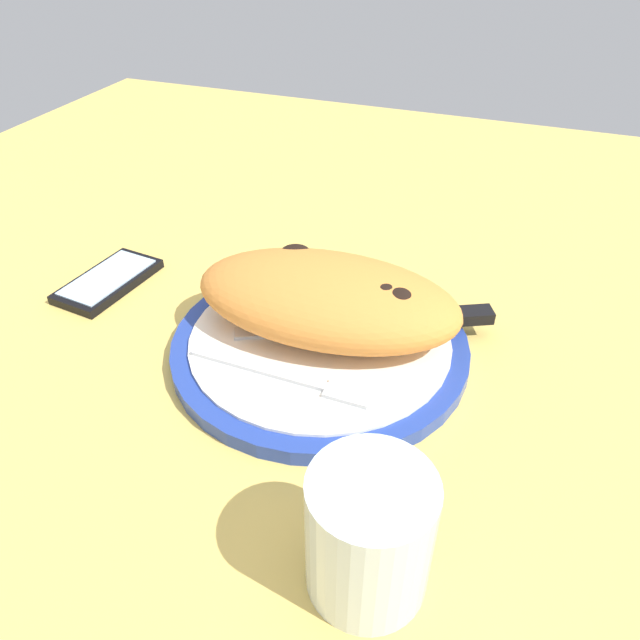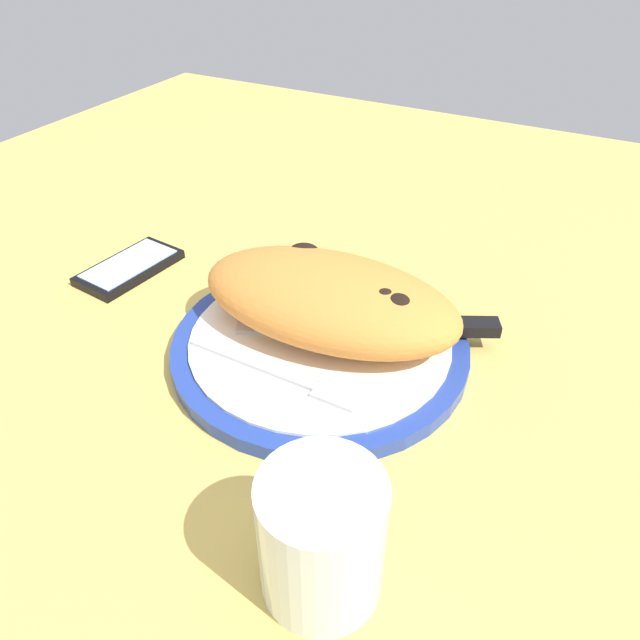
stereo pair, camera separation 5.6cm
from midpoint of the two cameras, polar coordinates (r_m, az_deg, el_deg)
The scene contains 7 objects.
ground_plane at distance 58.97cm, azimuth -2.71°, elevation -4.23°, with size 150.00×150.00×3.00cm, color #DBB756.
plate at distance 57.44cm, azimuth -2.77°, elevation -2.45°, with size 28.32×28.32×1.81cm.
calzone at distance 56.00cm, azimuth -1.81°, elevation 1.92°, with size 26.11×14.79×6.68cm.
fork at distance 52.23cm, azimuth -5.48°, elevation -5.73°, with size 17.20×2.29×0.40cm.
knife at distance 58.27cm, azimuth 5.39°, elevation -0.14°, with size 23.34×12.96×1.20cm.
smartphone at distance 72.09cm, azimuth -21.66°, elevation 3.43°, with size 7.42×12.37×1.16cm.
water_glass at distance 39.28cm, azimuth 0.36°, elevation -20.47°, with size 7.90×7.90×9.47cm.
Camera 1 is at (15.72, -41.73, 37.18)cm, focal length 33.56 mm.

